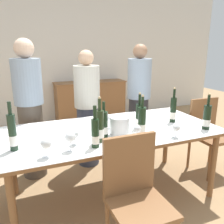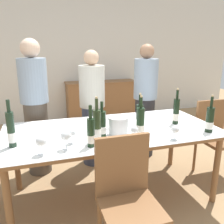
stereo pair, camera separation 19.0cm
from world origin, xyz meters
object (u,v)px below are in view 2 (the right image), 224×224
object	(u,v)px
wine_bottle_5	(140,123)
wine_glass_2	(66,136)
wine_bottle_6	(97,126)
person_guest_left	(92,110)
wine_glass_1	(134,130)
wine_glass_3	(111,118)
wine_glass_4	(72,134)
ice_bucket	(118,125)
wine_glass_0	(41,142)
chair_right_end	(215,133)
wine_bottle_4	(176,112)
sideboard_cabinet	(101,100)
chair_near_front	(127,192)
person_host	(35,109)
wine_bottle_0	(11,130)
person_guest_right	(145,102)
wine_bottle_1	(91,133)
dining_table	(112,135)
wine_glass_5	(175,130)
wine_bottle_3	(210,120)
wine_bottle_7	(140,118)
wine_bottle_2	(102,125)

from	to	relation	value
wine_bottle_5	wine_glass_2	size ratio (longest dim) A/B	2.43
wine_bottle_6	person_guest_left	bearing A→B (deg)	79.26
wine_glass_1	wine_glass_3	distance (m)	0.40
wine_glass_1	wine_glass_4	distance (m)	0.54
ice_bucket	wine_glass_4	xyz separation A→B (m)	(-0.45, -0.08, -0.00)
wine_glass_0	chair_right_end	xyz separation A→B (m)	(2.05, 0.48, -0.33)
wine_bottle_4	sideboard_cabinet	bearing A→B (deg)	91.71
wine_glass_2	chair_near_front	xyz separation A→B (m)	(0.38, -0.40, -0.33)
chair_right_end	person_host	world-z (taller)	person_host
sideboard_cabinet	wine_bottle_0	xyz separation A→B (m)	(-1.54, -2.91, 0.48)
wine_glass_0	person_guest_right	size ratio (longest dim) A/B	0.10
wine_bottle_1	wine_glass_0	xyz separation A→B (m)	(-0.40, -0.04, -0.01)
dining_table	wine_bottle_6	distance (m)	0.39
wine_glass_1	chair_right_end	world-z (taller)	chair_right_end
ice_bucket	wine_glass_1	xyz separation A→B (m)	(0.08, -0.20, 0.01)
sideboard_cabinet	wine_glass_0	world-z (taller)	wine_glass_0
wine_glass_5	wine_bottle_4	bearing A→B (deg)	57.21
sideboard_cabinet	wine_bottle_1	size ratio (longest dim) A/B	4.31
wine_bottle_3	wine_bottle_7	distance (m)	0.67
wine_bottle_2	person_guest_right	bearing A→B (deg)	47.75
sideboard_cabinet	dining_table	bearing A→B (deg)	-102.78
wine_glass_1	person_guest_right	distance (m)	1.36
wine_glass_0	wine_glass_4	world-z (taller)	wine_glass_0
wine_bottle_1	wine_bottle_6	distance (m)	0.13
wine_bottle_0	person_host	size ratio (longest dim) A/B	0.24
wine_bottle_7	person_guest_left	distance (m)	0.93
ice_bucket	wine_bottle_5	xyz separation A→B (m)	(0.18, -0.11, 0.04)
ice_bucket	wine_glass_0	world-z (taller)	ice_bucket
wine_glass_2	wine_glass_1	bearing A→B (deg)	-1.09
wine_glass_2	wine_glass_4	world-z (taller)	wine_glass_2
wine_bottle_2	wine_bottle_4	size ratio (longest dim) A/B	0.87
chair_right_end	chair_near_front	bearing A→B (deg)	-150.80
wine_bottle_1	wine_glass_2	bearing A→B (deg)	178.62
sideboard_cabinet	dining_table	xyz separation A→B (m)	(-0.62, -2.75, 0.28)
wine_bottle_2	chair_near_front	bearing A→B (deg)	-87.31
dining_table	wine_bottle_6	size ratio (longest dim) A/B	5.34
wine_bottle_2	person_guest_right	world-z (taller)	person_guest_right
wine_bottle_6	wine_bottle_7	bearing A→B (deg)	19.85
wine_bottle_0	wine_bottle_5	size ratio (longest dim) A/B	1.03
chair_right_end	person_guest_left	world-z (taller)	person_guest_left
wine_glass_0	wine_glass_1	world-z (taller)	wine_glass_0
dining_table	wine_glass_2	distance (m)	0.63
wine_glass_5	chair_right_end	size ratio (longest dim) A/B	0.14
person_host	person_guest_right	size ratio (longest dim) A/B	1.04
ice_bucket	wine_glass_3	bearing A→B (deg)	93.31
wine_glass_3	chair_near_front	size ratio (longest dim) A/B	0.16
wine_glass_0	person_guest_right	world-z (taller)	person_guest_right
wine_bottle_3	wine_glass_0	distance (m)	1.57
wine_glass_5	wine_bottle_3	bearing A→B (deg)	10.04
wine_bottle_6	wine_glass_1	size ratio (longest dim) A/B	2.81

